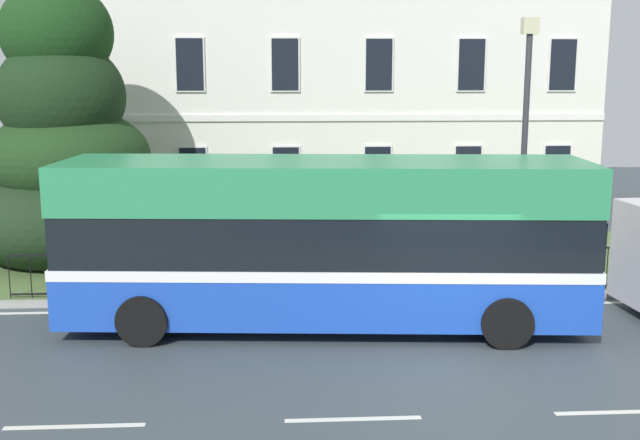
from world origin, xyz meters
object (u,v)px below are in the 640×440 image
object	(u,v)px
evergreen_tree	(65,156)
street_lamp_post	(525,132)
single_decker_bus	(325,240)
georgian_townhouse	(322,33)

from	to	relation	value
evergreen_tree	street_lamp_post	size ratio (longest dim) A/B	1.23
evergreen_tree	single_decker_bus	size ratio (longest dim) A/B	0.72
georgian_townhouse	street_lamp_post	bearing A→B (deg)	-71.14
evergreen_tree	single_decker_bus	xyz separation A→B (m)	(6.46, -5.75, -1.10)
street_lamp_post	single_decker_bus	bearing A→B (deg)	-151.02
georgian_townhouse	single_decker_bus	distance (m)	14.91
georgian_townhouse	evergreen_tree	bearing A→B (deg)	-130.94
single_decker_bus	street_lamp_post	distance (m)	5.75
single_decker_bus	georgian_townhouse	bearing A→B (deg)	91.23
georgian_townhouse	street_lamp_post	size ratio (longest dim) A/B	2.91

